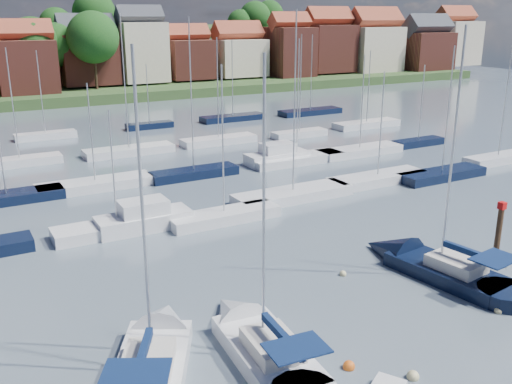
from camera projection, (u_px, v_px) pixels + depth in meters
ground at (133, 162)px, 61.70m from camera, size 260.00×260.00×0.00m
sailboat_left at (155, 355)px, 26.16m from camera, size 8.00×11.51×15.53m
sailboat_centre at (256, 341)px, 27.26m from camera, size 3.87×11.30×15.09m
sailboat_navy at (428, 266)px, 35.47m from camera, size 4.68×11.92×16.08m
timber_piling at (496, 249)px, 35.62m from camera, size 0.40×0.40×6.63m
buoy_c at (349, 368)px, 25.79m from camera, size 0.55×0.55×0.55m
buoy_d at (413, 378)px, 25.07m from camera, size 0.55×0.55×0.55m
buoy_e at (343, 275)px, 34.97m from camera, size 0.42×0.42×0.42m
buoy_f at (498, 312)px, 30.61m from camera, size 0.47×0.47×0.47m
marina_field at (165, 166)px, 58.41m from camera, size 79.62×41.41×15.93m
far_shore_town at (25, 60)px, 138.75m from camera, size 212.46×90.00×22.27m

